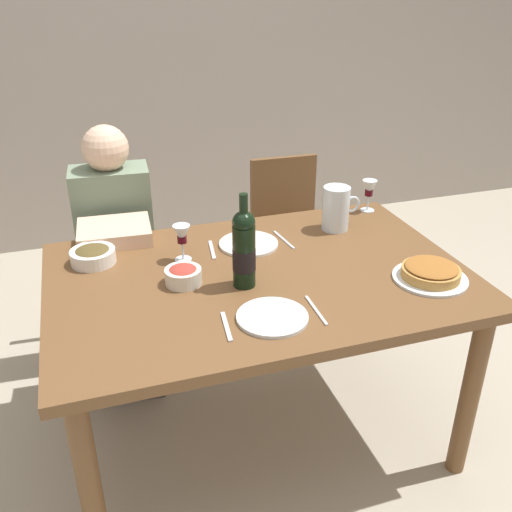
# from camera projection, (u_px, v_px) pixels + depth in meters

# --- Properties ---
(ground_plane) EXTENTS (8.00, 8.00, 0.00)m
(ground_plane) POSITION_uv_depth(u_px,v_px,m) (259.00, 431.00, 2.39)
(ground_plane) COLOR #B2A893
(back_wall) EXTENTS (8.00, 0.10, 2.80)m
(back_wall) POSITION_uv_depth(u_px,v_px,m) (152.00, 29.00, 3.61)
(back_wall) COLOR #A3998E
(back_wall) RESTS_ON ground
(dining_table) EXTENTS (1.50, 1.00, 0.76)m
(dining_table) POSITION_uv_depth(u_px,v_px,m) (259.00, 296.00, 2.09)
(dining_table) COLOR brown
(dining_table) RESTS_ON ground
(wine_bottle) EXTENTS (0.08, 0.08, 0.34)m
(wine_bottle) POSITION_uv_depth(u_px,v_px,m) (244.00, 249.00, 1.91)
(wine_bottle) COLOR black
(wine_bottle) RESTS_ON dining_table
(water_pitcher) EXTENTS (0.17, 0.11, 0.19)m
(water_pitcher) POSITION_uv_depth(u_px,v_px,m) (336.00, 211.00, 2.36)
(water_pitcher) COLOR silver
(water_pitcher) RESTS_ON dining_table
(baked_tart) EXTENTS (0.26, 0.26, 0.06)m
(baked_tart) POSITION_uv_depth(u_px,v_px,m) (431.00, 273.00, 2.00)
(baked_tart) COLOR silver
(baked_tart) RESTS_ON dining_table
(salad_bowl) EXTENTS (0.13, 0.13, 0.07)m
(salad_bowl) POSITION_uv_depth(u_px,v_px,m) (183.00, 275.00, 1.97)
(salad_bowl) COLOR silver
(salad_bowl) RESTS_ON dining_table
(olive_bowl) EXTENTS (0.17, 0.17, 0.06)m
(olive_bowl) POSITION_uv_depth(u_px,v_px,m) (93.00, 255.00, 2.11)
(olive_bowl) COLOR white
(olive_bowl) RESTS_ON dining_table
(wine_glass_left_diner) EXTENTS (0.07, 0.07, 0.14)m
(wine_glass_left_diner) POSITION_uv_depth(u_px,v_px,m) (182.00, 236.00, 2.10)
(wine_glass_left_diner) COLOR silver
(wine_glass_left_diner) RESTS_ON dining_table
(wine_glass_right_diner) EXTENTS (0.07, 0.07, 0.15)m
(wine_glass_right_diner) POSITION_uv_depth(u_px,v_px,m) (369.00, 190.00, 2.54)
(wine_glass_right_diner) COLOR silver
(wine_glass_right_diner) RESTS_ON dining_table
(dinner_plate_left_setting) EXTENTS (0.24, 0.24, 0.01)m
(dinner_plate_left_setting) POSITION_uv_depth(u_px,v_px,m) (249.00, 244.00, 2.25)
(dinner_plate_left_setting) COLOR white
(dinner_plate_left_setting) RESTS_ON dining_table
(dinner_plate_right_setting) EXTENTS (0.23, 0.23, 0.01)m
(dinner_plate_right_setting) POSITION_uv_depth(u_px,v_px,m) (272.00, 317.00, 1.78)
(dinner_plate_right_setting) COLOR silver
(dinner_plate_right_setting) RESTS_ON dining_table
(fork_left_setting) EXTENTS (0.04, 0.16, 0.00)m
(fork_left_setting) POSITION_uv_depth(u_px,v_px,m) (212.00, 250.00, 2.22)
(fork_left_setting) COLOR silver
(fork_left_setting) RESTS_ON dining_table
(knife_left_setting) EXTENTS (0.03, 0.18, 0.00)m
(knife_left_setting) POSITION_uv_depth(u_px,v_px,m) (284.00, 240.00, 2.30)
(knife_left_setting) COLOR silver
(knife_left_setting) RESTS_ON dining_table
(knife_right_setting) EXTENTS (0.01, 0.18, 0.00)m
(knife_right_setting) POSITION_uv_depth(u_px,v_px,m) (316.00, 310.00, 1.82)
(knife_right_setting) COLOR silver
(knife_right_setting) RESTS_ON dining_table
(spoon_right_setting) EXTENTS (0.03, 0.16, 0.00)m
(spoon_right_setting) POSITION_uv_depth(u_px,v_px,m) (226.00, 326.00, 1.74)
(spoon_right_setting) COLOR silver
(spoon_right_setting) RESTS_ON dining_table
(chair_left) EXTENTS (0.42, 0.42, 0.87)m
(chair_left) POSITION_uv_depth(u_px,v_px,m) (118.00, 254.00, 2.78)
(chair_left) COLOR brown
(chair_left) RESTS_ON ground
(diner_left) EXTENTS (0.35, 0.52, 1.16)m
(diner_left) POSITION_uv_depth(u_px,v_px,m) (118.00, 253.00, 2.52)
(diner_left) COLOR gray
(diner_left) RESTS_ON ground
(chair_right) EXTENTS (0.41, 0.41, 0.87)m
(chair_right) POSITION_uv_depth(u_px,v_px,m) (289.00, 230.00, 3.02)
(chair_right) COLOR brown
(chair_right) RESTS_ON ground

